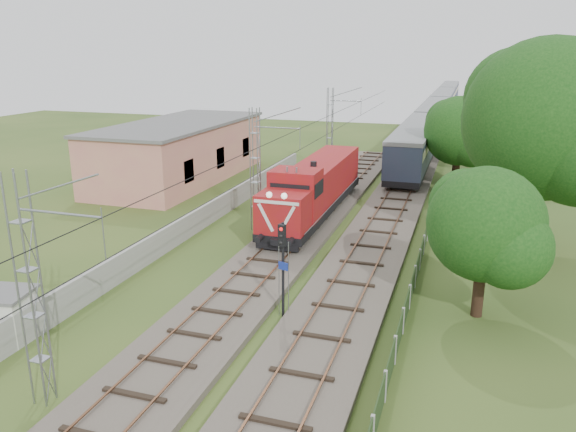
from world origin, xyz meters
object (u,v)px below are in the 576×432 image
(locomotive, at_px, (315,187))
(signal_post, at_px, (282,254))
(relay_hut, at_px, (7,315))
(coach_rake, at_px, (439,108))

(locomotive, distance_m, signal_post, 15.64)
(locomotive, bearing_deg, relay_hut, -109.70)
(signal_post, bearing_deg, relay_hut, -152.43)
(relay_hut, bearing_deg, locomotive, 70.30)
(relay_hut, bearing_deg, signal_post, 27.57)
(locomotive, xyz_separation_m, relay_hut, (-7.40, -20.67, -1.16))
(signal_post, bearing_deg, coach_rake, 88.18)
(relay_hut, bearing_deg, coach_rake, 80.80)
(coach_rake, bearing_deg, locomotive, -95.11)
(locomotive, height_order, signal_post, locomotive)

